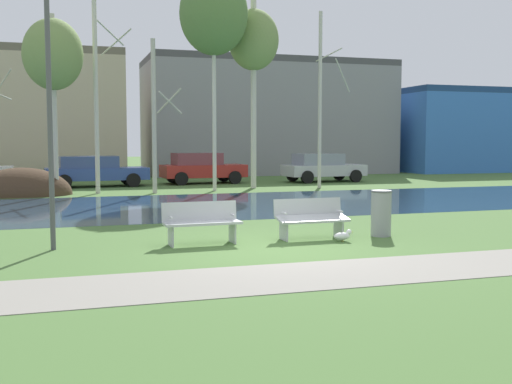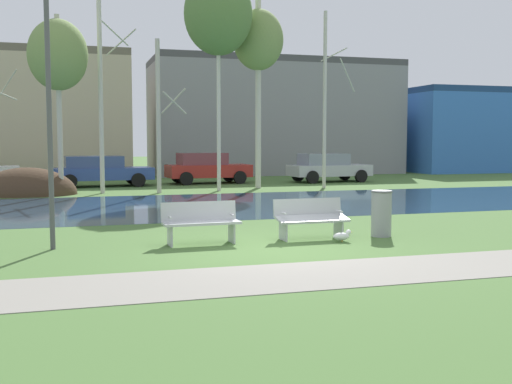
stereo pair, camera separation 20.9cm
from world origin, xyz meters
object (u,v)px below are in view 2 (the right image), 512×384
Objects in this scene: trash_bin at (381,213)px; streetlamp at (47,49)px; parked_wagon_fourth_silver at (327,167)px; parked_hatch_third_red at (207,167)px; bench_right at (311,217)px; parked_sedan_second_blue at (100,170)px; bench_left at (201,221)px; seagull at (342,236)px.

trash_bin is 7.80m from streetlamp.
parked_hatch_third_red is at bearing 173.85° from parked_wagon_fourth_silver.
parked_sedan_second_blue is (-3.78, 17.01, 0.28)m from bench_right.
parked_hatch_third_red is at bearing 68.72° from streetlamp.
parked_sedan_second_blue is 5.21m from parked_hatch_third_red.
parked_wagon_fourth_silver is at bearing -0.39° from parked_sedan_second_blue.
trash_bin reaches higher than bench_right.
streetlamp reaches higher than bench_left.
parked_sedan_second_blue is (1.60, 16.80, -3.16)m from streetlamp.
bench_right is 0.38× the size of parked_wagon_fourth_silver.
streetlamp is at bearing 177.77° from bench_right.
streetlamp is (-5.86, 0.82, 3.78)m from seagull.
parked_hatch_third_red is 0.99× the size of parked_wagon_fourth_silver.
bench_right is 3.66× the size of seagull.
trash_bin is 17.99m from parked_sedan_second_blue.
seagull is 0.09× the size of parked_sedan_second_blue.
parked_wagon_fourth_silver is (12.98, 16.73, -3.15)m from streetlamp.
parked_sedan_second_blue is at bearing -173.47° from parked_hatch_third_red.
seagull is at bearing -76.42° from parked_sedan_second_blue.
trash_bin is (4.08, -0.14, 0.06)m from bench_left.
seagull is 0.11× the size of parked_hatch_third_red.
trash_bin is 0.22× the size of parked_sedan_second_blue.
streetlamp is at bearing -95.45° from parked_sedan_second_blue.
bench_left is 3.01m from seagull.
parked_wagon_fourth_silver reaches higher than trash_bin.
bench_left is 17.07m from parked_sedan_second_blue.
bench_left is at bearing 180.00° from bench_right.
streetlamp is at bearing 177.15° from trash_bin.
streetlamp is 17.17m from parked_sedan_second_blue.
bench_right is 1.56× the size of trash_bin.
parked_hatch_third_red is at bearing 87.13° from seagull.
bench_right is at bearing -77.49° from parked_sedan_second_blue.
bench_left is 3.66× the size of seagull.
trash_bin is 0.25× the size of parked_hatch_third_red.
trash_bin is 0.17× the size of streetlamp.
parked_sedan_second_blue is 1.10× the size of parked_wagon_fourth_silver.
streetlamp is at bearing -111.28° from parked_hatch_third_red.
parked_hatch_third_red reaches higher than bench_left.
parked_hatch_third_red is 6.24m from parked_wagon_fourth_silver.
parked_wagon_fourth_silver is at bearing -6.15° from parked_hatch_third_red.
bench_right is (2.44, 0.00, 0.00)m from bench_left.
parked_sedan_second_blue is at bearing 107.52° from trash_bin.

